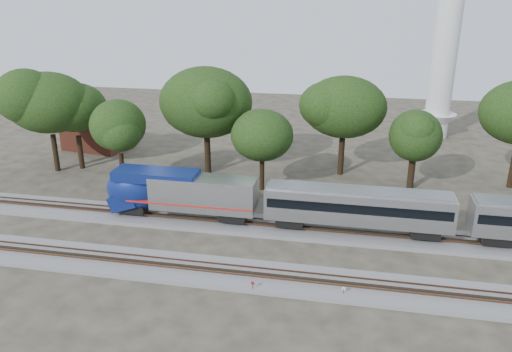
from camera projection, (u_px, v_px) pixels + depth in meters
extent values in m
plane|color=#383328|center=(252.00, 255.00, 47.71)|extent=(160.00, 160.00, 0.00)
cube|color=slate|center=(263.00, 226.00, 53.16)|extent=(160.00, 5.00, 0.40)
cube|color=brown|center=(262.00, 225.00, 52.34)|extent=(160.00, 0.08, 0.15)
cube|color=brown|center=(264.00, 219.00, 53.66)|extent=(160.00, 0.08, 0.15)
cube|color=slate|center=(243.00, 275.00, 43.96)|extent=(160.00, 5.00, 0.40)
cube|color=brown|center=(241.00, 275.00, 43.14)|extent=(160.00, 0.08, 0.15)
cube|color=brown|center=(244.00, 266.00, 44.46)|extent=(160.00, 0.08, 0.15)
cube|color=#B4B7BC|center=(204.00, 193.00, 53.20)|extent=(11.38, 3.22, 3.54)
ellipsoid|color=navy|center=(132.00, 190.00, 54.77)|extent=(5.80, 3.35, 4.94)
cube|color=navy|center=(156.00, 175.00, 53.57)|extent=(9.13, 3.16, 1.07)
cube|color=black|center=(136.00, 181.00, 54.30)|extent=(0.48, 2.47, 1.41)
cube|color=#AE1F1A|center=(192.00, 200.00, 53.75)|extent=(13.96, 3.26, 0.19)
cube|color=black|center=(135.00, 207.00, 55.43)|extent=(2.79, 2.36, 0.97)
cube|color=black|center=(234.00, 215.00, 53.39)|extent=(2.79, 2.36, 0.97)
cube|color=#B4B7BC|center=(357.00, 206.00, 50.32)|extent=(18.68, 3.22, 3.22)
cube|color=black|center=(358.00, 203.00, 50.21)|extent=(18.04, 3.27, 0.97)
cube|color=gray|center=(358.00, 191.00, 49.75)|extent=(18.25, 2.58, 0.38)
cube|color=black|center=(290.00, 219.00, 52.28)|extent=(2.79, 2.36, 0.97)
cube|color=black|center=(425.00, 231.00, 49.83)|extent=(2.79, 2.36, 0.97)
cube|color=black|center=(495.00, 237.00, 48.63)|extent=(2.79, 2.36, 0.97)
cylinder|color=#512D19|center=(253.00, 288.00, 41.56)|extent=(0.06, 0.06, 0.96)
cylinder|color=#A70B18|center=(253.00, 283.00, 41.41)|extent=(0.33, 0.14, 0.34)
cylinder|color=#512D19|center=(343.00, 293.00, 40.92)|extent=(0.06, 0.06, 0.89)
cylinder|color=silver|center=(343.00, 289.00, 40.78)|extent=(0.32, 0.07, 0.32)
cube|color=#512D19|center=(308.00, 293.00, 41.45)|extent=(0.58, 0.48, 0.30)
cylinder|color=silver|center=(445.00, 53.00, 81.89)|extent=(4.06, 4.06, 28.41)
cone|color=silver|center=(435.00, 125.00, 86.12)|extent=(6.49, 6.49, 4.06)
cube|color=brown|center=(98.00, 137.00, 79.76)|extent=(10.35, 8.02, 3.76)
cube|color=black|center=(96.00, 122.00, 78.96)|extent=(10.58, 8.25, 0.85)
cylinder|color=black|center=(55.00, 153.00, 69.30)|extent=(0.70, 0.70, 5.21)
ellipsoid|color=black|center=(48.00, 103.00, 66.84)|extent=(9.83, 9.83, 8.36)
cylinder|color=black|center=(81.00, 152.00, 70.37)|extent=(0.70, 0.70, 4.74)
ellipsoid|color=black|center=(75.00, 107.00, 68.14)|extent=(8.95, 8.95, 7.60)
cylinder|color=black|center=(122.00, 171.00, 63.64)|extent=(0.70, 0.70, 4.40)
ellipsoid|color=black|center=(118.00, 125.00, 61.57)|extent=(8.30, 8.30, 7.05)
cylinder|color=black|center=(208.00, 155.00, 68.37)|extent=(0.70, 0.70, 5.34)
ellipsoid|color=black|center=(206.00, 102.00, 65.86)|extent=(10.07, 10.07, 8.56)
cylinder|color=black|center=(262.00, 175.00, 62.82)|extent=(0.70, 0.70, 3.86)
ellipsoid|color=black|center=(262.00, 135.00, 61.01)|extent=(7.27, 7.27, 6.18)
cylinder|color=black|center=(341.00, 156.00, 68.04)|extent=(0.70, 0.70, 5.05)
ellipsoid|color=black|center=(344.00, 107.00, 65.66)|extent=(9.52, 9.52, 8.09)
cylinder|color=black|center=(411.00, 175.00, 63.16)|extent=(0.70, 0.70, 3.78)
ellipsoid|color=black|center=(415.00, 136.00, 61.38)|extent=(7.12, 7.12, 6.05)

